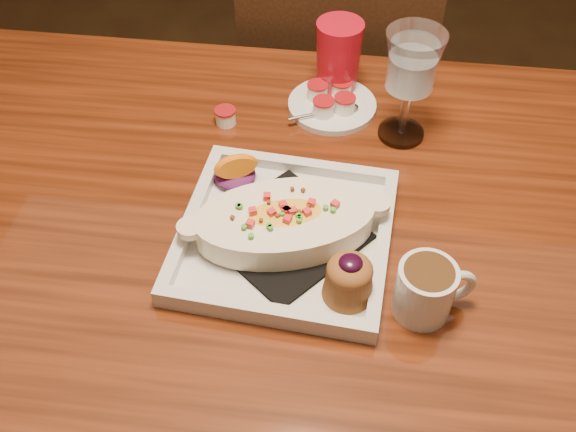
# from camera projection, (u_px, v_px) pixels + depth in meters

# --- Properties ---
(table) EXTENTS (1.50, 0.90, 0.75)m
(table) POSITION_uv_depth(u_px,v_px,m) (308.00, 267.00, 1.01)
(table) COLOR maroon
(table) RESTS_ON floor
(chair_far) EXTENTS (0.42, 0.42, 0.93)m
(chair_far) POSITION_uv_depth(u_px,v_px,m) (334.00, 98.00, 1.54)
(chair_far) COLOR black
(chair_far) RESTS_ON floor
(plate) EXTENTS (0.31, 0.31, 0.08)m
(plate) POSITION_uv_depth(u_px,v_px,m) (289.00, 230.00, 0.89)
(plate) COLOR silver
(plate) RESTS_ON table
(coffee_mug) EXTENTS (0.11, 0.08, 0.08)m
(coffee_mug) POSITION_uv_depth(u_px,v_px,m) (427.00, 288.00, 0.81)
(coffee_mug) COLOR silver
(coffee_mug) RESTS_ON table
(goblet) EXTENTS (0.09, 0.09, 0.19)m
(goblet) POSITION_uv_depth(u_px,v_px,m) (412.00, 68.00, 0.98)
(goblet) COLOR silver
(goblet) RESTS_ON table
(saucer) EXTENTS (0.15, 0.15, 0.10)m
(saucer) POSITION_uv_depth(u_px,v_px,m) (331.00, 103.00, 1.11)
(saucer) COLOR silver
(saucer) RESTS_ON table
(creamer_loose) EXTENTS (0.04, 0.04, 0.03)m
(creamer_loose) POSITION_uv_depth(u_px,v_px,m) (225.00, 116.00, 1.09)
(creamer_loose) COLOR white
(creamer_loose) RESTS_ON table
(red_tumbler) EXTENTS (0.08, 0.08, 0.14)m
(red_tumbler) POSITION_uv_depth(u_px,v_px,m) (338.00, 58.00, 1.11)
(red_tumbler) COLOR red
(red_tumbler) RESTS_ON table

